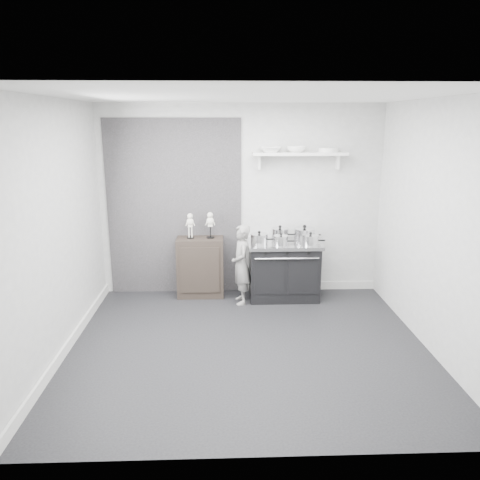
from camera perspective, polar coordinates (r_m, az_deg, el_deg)
The scene contains 16 objects.
ground at distance 5.40m, azimuth 0.89°, elevation -12.77°, with size 4.00×4.00×0.00m, color black.
room_shell at distance 5.02m, azimuth -0.14°, elevation 4.91°, with size 4.02×3.62×2.71m.
wall_shelf at distance 6.58m, azimuth 7.27°, elevation 10.30°, with size 1.30×0.26×0.24m.
stove at distance 6.66m, azimuth 5.34°, elevation -3.65°, with size 1.01×0.63×0.81m.
side_cabinet at distance 6.74m, azimuth -4.84°, elevation -3.28°, with size 0.66×0.38×0.85m, color black.
child at distance 6.40m, azimuth 0.16°, elevation -3.00°, with size 0.40×0.26×1.11m, color gray.
pot_front_left at distance 6.42m, azimuth 2.36°, elevation 0.15°, with size 0.33×0.24×0.19m.
pot_back_left at distance 6.66m, azimuth 4.89°, elevation 0.74°, with size 0.33×0.25×0.21m.
pot_back_right at distance 6.67m, azimuth 7.85°, elevation 0.70°, with size 0.38×0.30×0.23m.
pot_front_right at distance 6.43m, azimuth 8.58°, elevation 0.01°, with size 0.32×0.23×0.18m.
pot_front_center at distance 6.35m, azimuth 5.02°, elevation -0.07°, with size 0.28×0.19×0.17m.
skeleton_full at distance 6.58m, azimuth -6.09°, elevation 1.95°, with size 0.11×0.07×0.41m, color silver, non-canonical shape.
skeleton_torso at distance 6.56m, azimuth -3.65°, elevation 2.06°, with size 0.12×0.08×0.43m, color silver, non-canonical shape.
bowl_large at distance 6.51m, azimuth 3.74°, elevation 10.94°, with size 0.30×0.30×0.07m, color white.
bowl_small at distance 6.56m, azimuth 6.88°, elevation 10.93°, with size 0.26×0.26×0.08m, color white.
plate_stack at distance 6.64m, azimuth 10.73°, elevation 10.74°, with size 0.28×0.28×0.06m, color silver.
Camera 1 is at (-0.26, -4.80, 2.47)m, focal length 35.00 mm.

